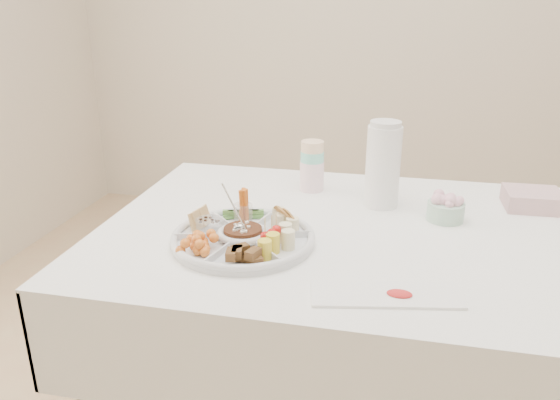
# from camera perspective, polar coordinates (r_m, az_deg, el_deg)

# --- Properties ---
(wall_back) EXTENTS (4.00, 0.02, 2.70)m
(wall_back) POSITION_cam_1_polar(r_m,az_deg,el_deg) (3.44, 12.03, 19.70)
(wall_back) COLOR beige
(wall_back) RESTS_ON ground
(dining_table) EXTENTS (1.52, 1.02, 0.76)m
(dining_table) POSITION_cam_1_polar(r_m,az_deg,el_deg) (1.76, 8.34, -14.46)
(dining_table) COLOR white
(dining_table) RESTS_ON floor
(party_tray) EXTENTS (0.47, 0.47, 0.04)m
(party_tray) POSITION_cam_1_polar(r_m,az_deg,el_deg) (1.47, -3.89, -3.76)
(party_tray) COLOR silver
(party_tray) RESTS_ON dining_table
(bean_dip) EXTENTS (0.13, 0.13, 0.04)m
(bean_dip) POSITION_cam_1_polar(r_m,az_deg,el_deg) (1.47, -3.90, -3.49)
(bean_dip) COLOR #45220C
(bean_dip) RESTS_ON party_tray
(tortillas) EXTENTS (0.12, 0.12, 0.06)m
(tortillas) POSITION_cam_1_polar(r_m,az_deg,el_deg) (1.52, 0.35, -1.92)
(tortillas) COLOR #C28F44
(tortillas) RESTS_ON party_tray
(carrot_cucumber) EXTENTS (0.13, 0.13, 0.10)m
(carrot_cucumber) POSITION_cam_1_polar(r_m,az_deg,el_deg) (1.57, -3.88, -0.42)
(carrot_cucumber) COLOR #D06018
(carrot_cucumber) RESTS_ON party_tray
(pita_raisins) EXTENTS (0.13, 0.13, 0.06)m
(pita_raisins) POSITION_cam_1_polar(r_m,az_deg,el_deg) (1.53, -8.12, -2.08)
(pita_raisins) COLOR tan
(pita_raisins) RESTS_ON party_tray
(cherries) EXTENTS (0.14, 0.14, 0.05)m
(cherries) POSITION_cam_1_polar(r_m,az_deg,el_deg) (1.41, -8.52, -4.42)
(cherries) COLOR #FA9942
(cherries) RESTS_ON party_tray
(granola_chunks) EXTENTS (0.14, 0.14, 0.05)m
(granola_chunks) POSITION_cam_1_polar(r_m,az_deg,el_deg) (1.35, -3.96, -5.53)
(granola_chunks) COLOR brown
(granola_chunks) RESTS_ON party_tray
(banana_tomato) EXTENTS (0.14, 0.14, 0.09)m
(banana_tomato) POSITION_cam_1_polar(r_m,az_deg,el_deg) (1.40, 0.67, -3.41)
(banana_tomato) COLOR #DDD177
(banana_tomato) RESTS_ON party_tray
(cup_stack) EXTENTS (0.10, 0.10, 0.23)m
(cup_stack) POSITION_cam_1_polar(r_m,az_deg,el_deg) (1.84, 3.39, 4.39)
(cup_stack) COLOR silver
(cup_stack) RESTS_ON dining_table
(thermos) EXTENTS (0.11, 0.11, 0.28)m
(thermos) POSITION_cam_1_polar(r_m,az_deg,el_deg) (1.72, 10.72, 3.76)
(thermos) COLOR white
(thermos) RESTS_ON dining_table
(flower_bowl) EXTENTS (0.12, 0.12, 0.08)m
(flower_bowl) POSITION_cam_1_polar(r_m,az_deg,el_deg) (1.68, 16.95, -0.71)
(flower_bowl) COLOR #A0CAB9
(flower_bowl) RESTS_ON dining_table
(napkin_stack) EXTENTS (0.17, 0.15, 0.06)m
(napkin_stack) POSITION_cam_1_polar(r_m,az_deg,el_deg) (1.88, 24.87, 0.05)
(napkin_stack) COLOR #D3A6AA
(napkin_stack) RESTS_ON dining_table
(placemat) EXTENTS (0.35, 0.17, 0.01)m
(placemat) POSITION_cam_1_polar(r_m,az_deg,el_deg) (1.26, 10.97, -9.68)
(placemat) COLOR silver
(placemat) RESTS_ON dining_table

